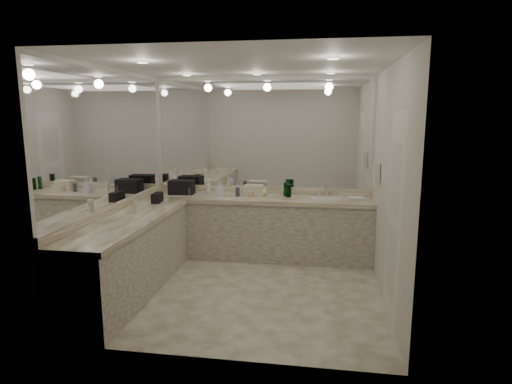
% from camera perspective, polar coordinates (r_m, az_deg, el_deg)
% --- Properties ---
extents(floor, '(3.20, 3.20, 0.00)m').
position_cam_1_polar(floor, '(5.25, -1.50, -12.81)').
color(floor, beige).
rests_on(floor, ground).
extents(ceiling, '(3.20, 3.20, 0.00)m').
position_cam_1_polar(ceiling, '(4.86, -1.65, 16.64)').
color(ceiling, white).
rests_on(ceiling, floor).
extents(wall_back, '(3.20, 0.02, 2.60)m').
position_cam_1_polar(wall_back, '(6.36, 0.86, 3.41)').
color(wall_back, beige).
rests_on(wall_back, floor).
extents(wall_left, '(0.02, 3.00, 2.60)m').
position_cam_1_polar(wall_left, '(5.41, -18.49, 1.67)').
color(wall_left, beige).
rests_on(wall_left, floor).
extents(wall_right, '(0.02, 3.00, 2.60)m').
position_cam_1_polar(wall_right, '(4.87, 17.29, 0.83)').
color(wall_right, beige).
rests_on(wall_right, floor).
extents(vanity_back_base, '(3.20, 0.60, 0.84)m').
position_cam_1_polar(vanity_back_base, '(6.24, 0.46, -4.97)').
color(vanity_back_base, beige).
rests_on(vanity_back_base, floor).
extents(vanity_back_top, '(3.20, 0.64, 0.06)m').
position_cam_1_polar(vanity_back_top, '(6.12, 0.45, -0.93)').
color(vanity_back_top, silver).
rests_on(vanity_back_top, vanity_back_base).
extents(vanity_left_base, '(0.60, 2.40, 0.84)m').
position_cam_1_polar(vanity_left_base, '(5.22, -16.48, -8.48)').
color(vanity_left_base, beige).
rests_on(vanity_left_base, floor).
extents(vanity_left_top, '(0.64, 2.42, 0.06)m').
position_cam_1_polar(vanity_left_top, '(5.09, -16.64, -3.68)').
color(vanity_left_top, silver).
rests_on(vanity_left_top, vanity_left_base).
extents(backsplash_back, '(3.20, 0.04, 0.10)m').
position_cam_1_polar(backsplash_back, '(6.39, 0.83, 0.27)').
color(backsplash_back, silver).
rests_on(backsplash_back, vanity_back_top).
extents(backsplash_left, '(0.04, 3.00, 0.10)m').
position_cam_1_polar(backsplash_left, '(5.46, -18.09, -1.97)').
color(backsplash_left, silver).
rests_on(backsplash_left, vanity_left_top).
extents(mirror_back, '(3.12, 0.01, 1.55)m').
position_cam_1_polar(mirror_back, '(6.31, 0.86, 7.68)').
color(mirror_back, white).
rests_on(mirror_back, wall_back).
extents(mirror_left, '(0.01, 2.92, 1.55)m').
position_cam_1_polar(mirror_left, '(5.36, -18.66, 6.69)').
color(mirror_left, white).
rests_on(mirror_left, wall_left).
extents(sink, '(0.44, 0.44, 0.03)m').
position_cam_1_polar(sink, '(6.07, 9.38, -0.94)').
color(sink, white).
rests_on(sink, vanity_back_top).
extents(faucet, '(0.24, 0.16, 0.14)m').
position_cam_1_polar(faucet, '(6.26, 9.38, 0.11)').
color(faucet, silver).
rests_on(faucet, vanity_back_top).
extents(wall_phone, '(0.06, 0.10, 0.24)m').
position_cam_1_polar(wall_phone, '(5.54, 15.82, 2.52)').
color(wall_phone, white).
rests_on(wall_phone, wall_right).
extents(door, '(0.02, 0.82, 2.10)m').
position_cam_1_polar(door, '(4.43, 17.88, -3.41)').
color(door, white).
rests_on(door, wall_right).
extents(black_toiletry_bag, '(0.38, 0.25, 0.21)m').
position_cam_1_polar(black_toiletry_bag, '(6.43, -9.89, 0.67)').
color(black_toiletry_bag, black).
rests_on(black_toiletry_bag, vanity_back_top).
extents(black_bag_spill, '(0.13, 0.25, 0.13)m').
position_cam_1_polar(black_bag_spill, '(5.89, -13.02, -0.72)').
color(black_bag_spill, black).
rests_on(black_bag_spill, vanity_left_top).
extents(cream_cosmetic_case, '(0.28, 0.17, 0.16)m').
position_cam_1_polar(cream_cosmetic_case, '(6.21, -0.31, 0.24)').
color(cream_cosmetic_case, beige).
rests_on(cream_cosmetic_case, vanity_back_top).
extents(hand_towel, '(0.25, 0.19, 0.04)m').
position_cam_1_polar(hand_towel, '(6.06, 13.13, -0.86)').
color(hand_towel, white).
rests_on(hand_towel, vanity_back_top).
extents(lotion_left, '(0.07, 0.07, 0.16)m').
position_cam_1_polar(lotion_left, '(5.28, -15.72, -1.93)').
color(lotion_left, white).
rests_on(lotion_left, vanity_left_top).
extents(soap_bottle_a, '(0.09, 0.09, 0.21)m').
position_cam_1_polar(soap_bottle_a, '(6.23, -4.80, 0.47)').
color(soap_bottle_a, white).
rests_on(soap_bottle_a, vanity_back_top).
extents(soap_bottle_b, '(0.11, 0.11, 0.21)m').
position_cam_1_polar(soap_bottle_b, '(6.13, -4.91, 0.30)').
color(soap_bottle_b, white).
rests_on(soap_bottle_b, vanity_back_top).
extents(soap_bottle_c, '(0.15, 0.15, 0.15)m').
position_cam_1_polar(soap_bottle_c, '(6.17, 0.87, 0.15)').
color(soap_bottle_c, '#FFF38B').
rests_on(soap_bottle_c, vanity_back_top).
extents(green_bottle_0, '(0.07, 0.07, 0.18)m').
position_cam_1_polar(green_bottle_0, '(6.13, 4.43, 0.19)').
color(green_bottle_0, '#0C521F').
rests_on(green_bottle_0, vanity_back_top).
extents(green_bottle_1, '(0.06, 0.06, 0.20)m').
position_cam_1_polar(green_bottle_1, '(6.20, 3.97, 0.38)').
color(green_bottle_1, '#0C521F').
rests_on(green_bottle_1, vanity_back_top).
extents(green_bottle_2, '(0.06, 0.06, 0.18)m').
position_cam_1_polar(green_bottle_2, '(6.10, 4.32, 0.17)').
color(green_bottle_2, '#0C521F').
rests_on(green_bottle_2, vanity_back_top).
extents(amenity_bottle_0, '(0.04, 0.04, 0.11)m').
position_cam_1_polar(amenity_bottle_0, '(6.22, 1.15, 0.05)').
color(amenity_bottle_0, white).
rests_on(amenity_bottle_0, vanity_back_top).
extents(amenity_bottle_1, '(0.04, 0.04, 0.11)m').
position_cam_1_polar(amenity_bottle_1, '(6.31, -8.85, 0.07)').
color(amenity_bottle_1, '#3F3F4C').
rests_on(amenity_bottle_1, vanity_back_top).
extents(amenity_bottle_2, '(0.06, 0.06, 0.13)m').
position_cam_1_polar(amenity_bottle_2, '(6.16, -2.48, 0.01)').
color(amenity_bottle_2, '#3F3F4C').
rests_on(amenity_bottle_2, vanity_back_top).
extents(amenity_bottle_3, '(0.06, 0.06, 0.07)m').
position_cam_1_polar(amenity_bottle_3, '(6.11, -0.68, -0.32)').
color(amenity_bottle_3, '#E0B28C').
rests_on(amenity_bottle_3, vanity_back_top).
extents(amenity_bottle_4, '(0.06, 0.06, 0.15)m').
position_cam_1_polar(amenity_bottle_4, '(6.40, -6.35, 0.43)').
color(amenity_bottle_4, white).
rests_on(amenity_bottle_4, vanity_back_top).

